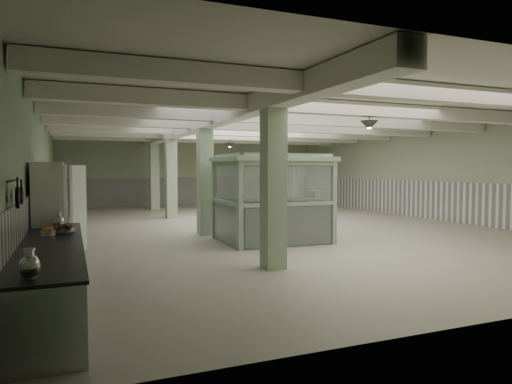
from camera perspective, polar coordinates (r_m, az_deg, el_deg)
name	(u,v)px	position (r m, az deg, el deg)	size (l,w,h in m)	color
floor	(268,227)	(15.71, 1.48, -4.36)	(20.00, 20.00, 0.00)	beige
ceiling	(268,121)	(15.66, 1.49, 8.82)	(14.00, 20.00, 0.02)	silver
wall_back	(194,172)	(25.06, -7.71, 2.49)	(14.00, 0.02, 3.60)	#A0B590
wall_left	(42,176)	(14.30, -25.19, 1.87)	(0.02, 20.00, 3.60)	#A0B590
wall_right	(428,173)	(19.47, 20.74, 2.18)	(0.02, 20.00, 3.60)	#A0B590
wainscot_left	(44,212)	(14.35, -24.99, -2.32)	(0.05, 19.90, 1.50)	white
wainscot_right	(427,200)	(19.49, 20.63, -0.90)	(0.05, 19.90, 1.50)	white
wainscot_back	(195,191)	(25.07, -7.68, 0.09)	(13.90, 0.05, 1.50)	white
girder	(196,125)	(14.82, -7.49, 8.27)	(0.45, 19.90, 0.40)	white
beam_a	(428,93)	(9.32, 20.70, 11.51)	(13.90, 0.35, 0.32)	white
beam_b	(352,109)	(11.26, 11.89, 10.12)	(13.90, 0.35, 0.32)	white
beam_c	(302,119)	(13.40, 5.83, 9.02)	(13.90, 0.35, 0.32)	white
beam_d	(268,127)	(15.64, 1.49, 8.17)	(13.90, 0.35, 0.32)	white
beam_e	(242,132)	(17.95, -1.73, 7.50)	(13.90, 0.35, 0.32)	white
beam_f	(223,136)	(20.31, -4.21, 6.97)	(13.90, 0.35, 0.32)	white
beam_g	(207,140)	(22.69, -6.16, 6.54)	(13.90, 0.35, 0.32)	white
column_a	(273,179)	(9.08, 2.18, 1.67)	(0.42, 0.42, 3.60)	#AECAA2
column_b	(205,175)	(13.79, -6.40, 2.10)	(0.42, 0.42, 3.60)	#AECAA2
column_c	(171,173)	(18.65, -10.57, 2.30)	(0.42, 0.42, 3.60)	#AECAA2
column_d	(154,173)	(22.59, -12.60, 2.39)	(0.42, 0.42, 3.60)	#AECAA2
hook_rail	(13,181)	(6.71, -28.05, 1.27)	(0.02, 0.02, 1.20)	black
pendant_front	(369,125)	(11.51, 13.96, 8.09)	(0.44, 0.44, 0.22)	#2B392D
pendant_mid	(275,139)	(16.27, 2.41, 6.66)	(0.44, 0.44, 0.22)	#2B392D
pendant_back	(230,145)	(20.92, -3.31, 5.84)	(0.44, 0.44, 0.22)	#2B392D
prep_counter	(51,274)	(7.45, -24.28, -9.29)	(0.90, 5.16, 0.91)	#AAABAF
pitcher_near	(29,263)	(5.17, -26.46, -7.99)	(0.21, 0.24, 0.31)	#AAABAF
pitcher_far	(59,221)	(9.04, -23.45, -3.29)	(0.22, 0.25, 0.32)	#AAABAF
veg_colander	(64,229)	(8.42, -22.92, -4.23)	(0.38, 0.38, 0.17)	#3D3E42
orange_bowl	(48,234)	(8.22, -24.54, -4.76)	(0.22, 0.22, 0.08)	#B2B2B7
skillet_near	(18,198)	(6.66, -27.63, -0.62)	(0.29, 0.29, 0.04)	black
skillet_far	(21,196)	(7.13, -27.27, -0.40)	(0.24, 0.24, 0.03)	black
walkin_cooler	(52,216)	(10.33, -24.19, -2.73)	(0.89, 2.24, 2.05)	white
guard_booth	(272,183)	(12.53, 1.97, 1.15)	(2.89, 2.45, 2.39)	#94B38F
filing_cabinet	(316,214)	(13.46, 7.48, -2.72)	(0.44, 0.62, 1.35)	#4D5043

